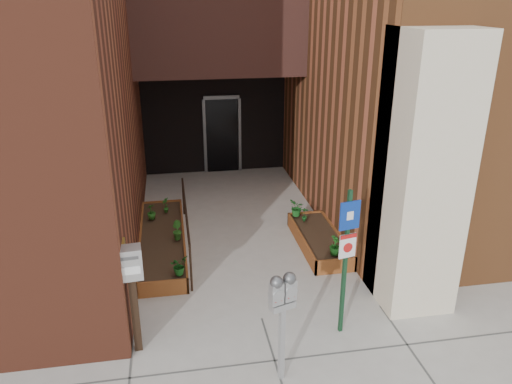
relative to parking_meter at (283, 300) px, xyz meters
name	(u,v)px	position (x,y,z in m)	size (l,w,h in m)	color
ground	(262,319)	(-0.01, 1.34, -1.24)	(80.00, 80.00, 0.00)	#9E9991
planter_left	(162,242)	(-1.56, 4.04, -1.11)	(0.90, 3.60, 0.30)	brown
planter_right	(319,241)	(1.59, 3.54, -1.11)	(0.80, 2.20, 0.30)	brown
handrail	(186,213)	(-1.06, 3.99, -0.50)	(0.04, 3.34, 0.90)	black
parking_meter	(283,300)	(0.00, 0.00, 0.00)	(0.37, 0.23, 1.60)	#A4A4A6
sign_post	(347,249)	(1.12, 0.82, 0.19)	(0.31, 0.11, 2.33)	#14381F
payment_dropbox	(131,278)	(-1.91, 0.94, -0.04)	(0.35, 0.28, 1.66)	black
shrub_left_a	(179,265)	(-1.26, 2.44, -0.78)	(0.30, 0.30, 0.33)	#164E16
shrub_left_b	(177,230)	(-1.26, 3.78, -0.75)	(0.21, 0.21, 0.38)	#255C1A
shrub_left_c	(151,212)	(-1.78, 4.84, -0.77)	(0.19, 0.19, 0.34)	#205618
shrub_left_d	(166,205)	(-1.47, 5.14, -0.77)	(0.18, 0.18, 0.34)	#23631C
shrub_right_a	(335,245)	(1.61, 2.64, -0.75)	(0.21, 0.21, 0.38)	#195919
shrub_right_b	(305,214)	(1.44, 4.15, -0.78)	(0.17, 0.17, 0.32)	#17511C
shrub_right_c	(297,208)	(1.34, 4.44, -0.75)	(0.34, 0.34, 0.37)	#1B611F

